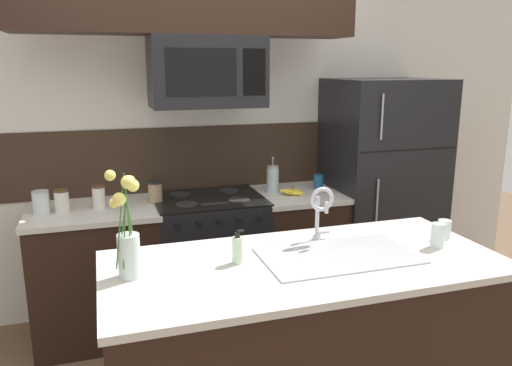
% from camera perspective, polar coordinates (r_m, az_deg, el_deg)
% --- Properties ---
extents(rear_partition, '(5.20, 0.10, 2.60)m').
position_cam_1_polar(rear_partition, '(3.89, -2.40, 5.44)').
color(rear_partition, silver).
rests_on(rear_partition, ground).
extents(splash_band, '(2.97, 0.01, 0.48)m').
position_cam_1_polar(splash_band, '(3.79, -6.54, 2.86)').
color(splash_band, '#332319').
rests_on(splash_band, rear_partition).
extents(back_counter_left, '(0.84, 0.65, 0.91)m').
position_cam_1_polar(back_counter_left, '(3.61, -17.69, -9.76)').
color(back_counter_left, black).
rests_on(back_counter_left, ground).
extents(back_counter_right, '(0.62, 0.65, 0.91)m').
position_cam_1_polar(back_counter_right, '(3.87, 4.67, -7.58)').
color(back_counter_right, black).
rests_on(back_counter_right, ground).
extents(stove_range, '(0.76, 0.64, 0.93)m').
position_cam_1_polar(stove_range, '(3.67, -5.26, -8.63)').
color(stove_range, black).
rests_on(stove_range, ground).
extents(microwave, '(0.74, 0.40, 0.46)m').
position_cam_1_polar(microwave, '(3.39, -5.66, 12.51)').
color(microwave, black).
extents(refrigerator, '(0.82, 0.74, 1.73)m').
position_cam_1_polar(refrigerator, '(4.07, 13.89, -0.81)').
color(refrigerator, black).
rests_on(refrigerator, ground).
extents(storage_jar_tall, '(0.10, 0.10, 0.15)m').
position_cam_1_polar(storage_jar_tall, '(3.46, -23.36, -2.02)').
color(storage_jar_tall, silver).
rests_on(storage_jar_tall, back_counter_left).
extents(storage_jar_medium, '(0.09, 0.09, 0.15)m').
position_cam_1_polar(storage_jar_medium, '(3.43, -21.31, -1.91)').
color(storage_jar_medium, silver).
rests_on(storage_jar_medium, back_counter_left).
extents(storage_jar_short, '(0.08, 0.08, 0.15)m').
position_cam_1_polar(storage_jar_short, '(3.44, -17.53, -1.51)').
color(storage_jar_short, silver).
rests_on(storage_jar_short, back_counter_left).
extents(storage_jar_squat, '(0.10, 0.10, 0.15)m').
position_cam_1_polar(storage_jar_squat, '(3.48, -11.45, -1.03)').
color(storage_jar_squat, '#997F5B').
rests_on(storage_jar_squat, back_counter_left).
extents(banana_bunch, '(0.19, 0.15, 0.08)m').
position_cam_1_polar(banana_bunch, '(3.64, 4.20, -1.01)').
color(banana_bunch, yellow).
rests_on(banana_bunch, back_counter_right).
extents(french_press, '(0.09, 0.09, 0.27)m').
position_cam_1_polar(french_press, '(3.70, 1.92, 0.45)').
color(french_press, silver).
rests_on(french_press, back_counter_right).
extents(coffee_tin, '(0.08, 0.08, 0.11)m').
position_cam_1_polar(coffee_tin, '(3.83, 7.16, 0.14)').
color(coffee_tin, '#1E5184').
rests_on(coffee_tin, back_counter_right).
extents(island_counter, '(1.93, 0.88, 0.91)m').
position_cam_1_polar(island_counter, '(2.66, 5.39, -17.90)').
color(island_counter, black).
rests_on(island_counter, ground).
extents(kitchen_sink, '(0.76, 0.44, 0.16)m').
position_cam_1_polar(kitchen_sink, '(2.55, 9.33, -9.69)').
color(kitchen_sink, '#ADAFB5').
rests_on(kitchen_sink, island_counter).
extents(sink_faucet, '(0.14, 0.14, 0.31)m').
position_cam_1_polar(sink_faucet, '(2.65, 7.44, -2.65)').
color(sink_faucet, '#B7BABF').
rests_on(sink_faucet, island_counter).
extents(dish_soap_bottle, '(0.06, 0.05, 0.16)m').
position_cam_1_polar(dish_soap_bottle, '(2.39, -2.12, -7.61)').
color(dish_soap_bottle, beige).
rests_on(dish_soap_bottle, island_counter).
extents(drinking_glass, '(0.07, 0.07, 0.13)m').
position_cam_1_polar(drinking_glass, '(2.75, 20.06, -5.65)').
color(drinking_glass, silver).
rests_on(drinking_glass, island_counter).
extents(spare_glass, '(0.07, 0.07, 0.10)m').
position_cam_1_polar(spare_glass, '(2.91, 20.71, -4.97)').
color(spare_glass, silver).
rests_on(spare_glass, island_counter).
extents(flower_vase, '(0.15, 0.18, 0.50)m').
position_cam_1_polar(flower_vase, '(2.27, -14.43, -6.53)').
color(flower_vase, silver).
rests_on(flower_vase, island_counter).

